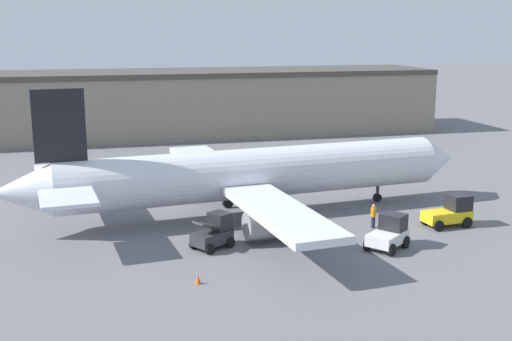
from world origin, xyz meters
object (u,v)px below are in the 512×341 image
object	(u,v)px
safety_cone_near	(198,279)
belt_loader_truck	(214,232)
airplane	(245,175)
baggage_tug	(389,233)
ground_crew_worker	(373,215)
pushback_tug	(450,212)

from	to	relation	value
safety_cone_near	belt_loader_truck	bearing A→B (deg)	70.72
airplane	baggage_tug	bearing A→B (deg)	-58.91
airplane	ground_crew_worker	xyz separation A→B (m)	(8.48, -5.61, -2.34)
ground_crew_worker	airplane	bearing A→B (deg)	167.12
baggage_tug	ground_crew_worker	bearing A→B (deg)	41.37
airplane	baggage_tug	xyz separation A→B (m)	(7.59, -10.07, -2.25)
baggage_tug	safety_cone_near	distance (m)	13.92
belt_loader_truck	ground_crew_worker	bearing A→B (deg)	-25.29
airplane	safety_cone_near	xyz separation A→B (m)	(-5.98, -13.08, -3.03)
airplane	safety_cone_near	size ratio (longest dim) A/B	70.43
pushback_tug	safety_cone_near	distance (m)	21.32
belt_loader_truck	pushback_tug	distance (m)	18.19
baggage_tug	safety_cone_near	xyz separation A→B (m)	(-13.57, -3.01, -0.78)
safety_cone_near	ground_crew_worker	bearing A→B (deg)	27.31
airplane	belt_loader_truck	bearing A→B (deg)	-124.72
airplane	belt_loader_truck	xyz separation A→B (m)	(-3.87, -7.04, -2.22)
airplane	belt_loader_truck	size ratio (longest dim) A/B	12.28
baggage_tug	pushback_tug	world-z (taller)	pushback_tug
ground_crew_worker	safety_cone_near	distance (m)	16.29
ground_crew_worker	pushback_tug	world-z (taller)	pushback_tug
baggage_tug	safety_cone_near	bearing A→B (deg)	155.24
airplane	baggage_tug	distance (m)	12.80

